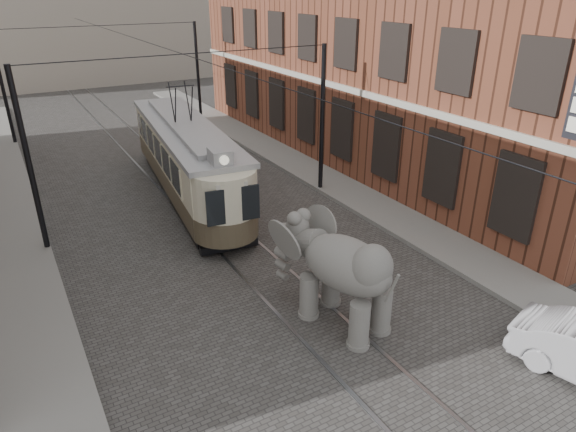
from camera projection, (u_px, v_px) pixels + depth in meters
ground at (283, 290)px, 14.74m from camera, size 120.00×120.00×0.00m
tram_rails at (283, 290)px, 14.74m from camera, size 1.54×80.00×0.02m
sidewalk_right at (436, 240)px, 17.43m from camera, size 2.00×60.00×0.15m
sidewalk_left at (39, 364)px, 11.76m from camera, size 2.00×60.00×0.15m
brick_building at (391, 31)px, 24.31m from camera, size 8.00×26.00×12.00m
catenary at (206, 147)px, 17.34m from camera, size 11.00×30.20×6.00m
tram at (185, 142)px, 20.51m from camera, size 3.59×11.58×4.52m
elephant at (346, 279)px, 12.76m from camera, size 3.35×4.83×2.69m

